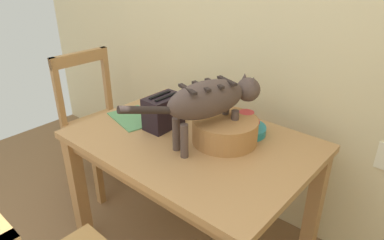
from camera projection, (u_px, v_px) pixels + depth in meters
name	position (u px, v px, depth m)	size (l,w,h in m)	color
wall_rear	(263.00, 13.00, 1.88)	(4.30, 0.11, 2.50)	beige
dining_table	(192.00, 155.00, 1.73)	(1.15, 0.82, 0.72)	#B07F4E
cat	(212.00, 100.00, 1.55)	(0.27, 0.68, 0.32)	#50403A
saucer_bowl	(245.00, 130.00, 1.73)	(0.21, 0.21, 0.04)	teal
coffee_mug	(247.00, 119.00, 1.71)	(0.12, 0.08, 0.08)	red
magazine	(134.00, 118.00, 1.90)	(0.28, 0.20, 0.01)	#56945E
book_stack	(180.00, 102.00, 2.03)	(0.18, 0.15, 0.06)	#368BBE
wicker_basket	(225.00, 130.00, 1.64)	(0.31, 0.31, 0.12)	#AD7643
toaster	(164.00, 112.00, 1.77)	(0.12, 0.20, 0.18)	black
wooden_chair_near	(99.00, 123.00, 2.44)	(0.44, 0.44, 0.94)	#B4824D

